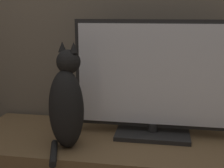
% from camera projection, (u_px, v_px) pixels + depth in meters
% --- Properties ---
extents(tv, '(0.74, 0.21, 0.54)m').
position_uv_depth(tv, '(154.00, 81.00, 1.43)').
color(tv, black).
rests_on(tv, tv_stand).
extents(cat, '(0.19, 0.29, 0.45)m').
position_uv_depth(cat, '(67.00, 104.00, 1.31)').
color(cat, black).
rests_on(cat, tv_stand).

